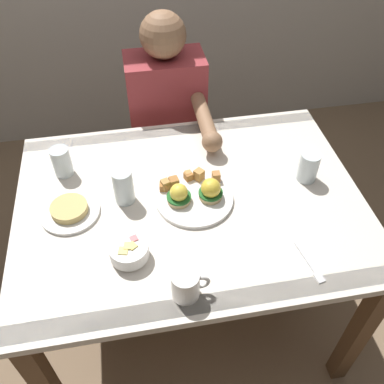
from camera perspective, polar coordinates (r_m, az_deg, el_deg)
name	(u,v)px	position (r m, az deg, el deg)	size (l,w,h in m)	color
ground_plane	(191,307)	(2.06, -0.16, -15.38)	(6.00, 6.00, 0.00)	#7F664C
dining_table	(191,220)	(1.54, -0.20, -3.84)	(1.20, 0.90, 0.74)	silver
eggs_benedict_plate	(194,194)	(1.44, 0.32, -0.27)	(0.27, 0.27, 0.09)	white
fruit_bowl	(129,251)	(1.29, -8.50, -7.97)	(0.12, 0.12, 0.06)	white
coffee_mug	(186,284)	(1.19, -0.80, -12.40)	(0.11, 0.08, 0.09)	white
fork	(311,265)	(1.34, 15.80, -9.46)	(0.04, 0.16, 0.00)	silver
water_glass_near	(62,163)	(1.60, -17.22, 3.80)	(0.07, 0.07, 0.11)	silver
water_glass_far	(308,168)	(1.56, 15.47, 3.11)	(0.07, 0.07, 0.11)	silver
water_glass_extra	(124,188)	(1.44, -9.25, 0.52)	(0.07, 0.07, 0.13)	silver
side_plate	(70,211)	(1.47, -16.26, -2.43)	(0.20, 0.20, 0.04)	white
diner_person	(170,120)	(1.97, -3.05, 9.71)	(0.34, 0.54, 1.14)	#33333D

